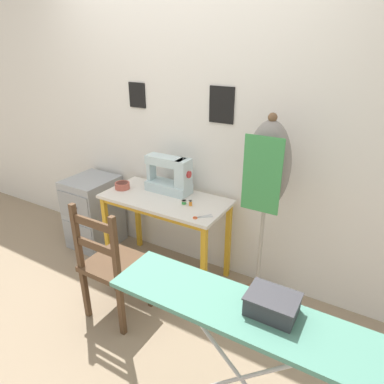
{
  "coord_description": "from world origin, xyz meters",
  "views": [
    {
      "loc": [
        1.47,
        -1.81,
        1.87
      ],
      "look_at": [
        0.27,
        0.23,
        0.84
      ],
      "focal_mm": 32.0,
      "sensor_mm": 36.0,
      "label": 1
    }
  ],
  "objects_px": {
    "scissors": "(200,217)",
    "filing_cabinet": "(94,212)",
    "fabric_bowl": "(122,185)",
    "thread_spool_mid_table": "(190,203)",
    "wooden_chair": "(113,265)",
    "sewing_machine": "(171,176)",
    "thread_spool_near_machine": "(184,202)",
    "ironing_board": "(246,319)",
    "dress_form": "(267,178)",
    "storage_box": "(272,304)"
  },
  "relations": [
    {
      "from": "filing_cabinet",
      "to": "wooden_chair",
      "type": "bearing_deg",
      "value": -37.28
    },
    {
      "from": "thread_spool_near_machine",
      "to": "thread_spool_mid_table",
      "type": "bearing_deg",
      "value": 2.41
    },
    {
      "from": "wooden_chair",
      "to": "dress_form",
      "type": "distance_m",
      "value": 1.23
    },
    {
      "from": "fabric_bowl",
      "to": "thread_spool_mid_table",
      "type": "height_order",
      "value": "fabric_bowl"
    },
    {
      "from": "scissors",
      "to": "ironing_board",
      "type": "xyz_separation_m",
      "value": [
        0.68,
        -0.8,
        0.05
      ]
    },
    {
      "from": "sewing_machine",
      "to": "fabric_bowl",
      "type": "height_order",
      "value": "sewing_machine"
    },
    {
      "from": "filing_cabinet",
      "to": "dress_form",
      "type": "relative_size",
      "value": 0.47
    },
    {
      "from": "sewing_machine",
      "to": "dress_form",
      "type": "height_order",
      "value": "dress_form"
    },
    {
      "from": "thread_spool_near_machine",
      "to": "storage_box",
      "type": "bearing_deg",
      "value": -41.79
    },
    {
      "from": "thread_spool_mid_table",
      "to": "ironing_board",
      "type": "relative_size",
      "value": 0.03
    },
    {
      "from": "fabric_bowl",
      "to": "thread_spool_near_machine",
      "type": "height_order",
      "value": "fabric_bowl"
    },
    {
      "from": "thread_spool_near_machine",
      "to": "ironing_board",
      "type": "bearing_deg",
      "value": -46.15
    },
    {
      "from": "sewing_machine",
      "to": "thread_spool_mid_table",
      "type": "distance_m",
      "value": 0.33
    },
    {
      "from": "filing_cabinet",
      "to": "ironing_board",
      "type": "distance_m",
      "value": 2.24
    },
    {
      "from": "scissors",
      "to": "dress_form",
      "type": "xyz_separation_m",
      "value": [
        0.4,
        0.2,
        0.32
      ]
    },
    {
      "from": "scissors",
      "to": "thread_spool_near_machine",
      "type": "distance_m",
      "value": 0.25
    },
    {
      "from": "thread_spool_mid_table",
      "to": "wooden_chair",
      "type": "xyz_separation_m",
      "value": [
        -0.29,
        -0.6,
        -0.31
      ]
    },
    {
      "from": "dress_form",
      "to": "ironing_board",
      "type": "bearing_deg",
      "value": -74.56
    },
    {
      "from": "thread_spool_mid_table",
      "to": "wooden_chair",
      "type": "bearing_deg",
      "value": -115.68
    },
    {
      "from": "fabric_bowl",
      "to": "thread_spool_mid_table",
      "type": "distance_m",
      "value": 0.68
    },
    {
      "from": "filing_cabinet",
      "to": "dress_form",
      "type": "xyz_separation_m",
      "value": [
        1.69,
        0.02,
        0.69
      ]
    },
    {
      "from": "thread_spool_mid_table",
      "to": "sewing_machine",
      "type": "bearing_deg",
      "value": 152.66
    },
    {
      "from": "sewing_machine",
      "to": "scissors",
      "type": "xyz_separation_m",
      "value": [
        0.43,
        -0.27,
        -0.14
      ]
    },
    {
      "from": "storage_box",
      "to": "scissors",
      "type": "bearing_deg",
      "value": 135.81
    },
    {
      "from": "scissors",
      "to": "ironing_board",
      "type": "relative_size",
      "value": 0.1
    },
    {
      "from": "wooden_chair",
      "to": "filing_cabinet",
      "type": "bearing_deg",
      "value": 142.72
    },
    {
      "from": "fabric_bowl",
      "to": "thread_spool_near_machine",
      "type": "xyz_separation_m",
      "value": [
        0.62,
        0.0,
        -0.01
      ]
    },
    {
      "from": "dress_form",
      "to": "storage_box",
      "type": "height_order",
      "value": "dress_form"
    },
    {
      "from": "fabric_bowl",
      "to": "scissors",
      "type": "relative_size",
      "value": 0.99
    },
    {
      "from": "filing_cabinet",
      "to": "dress_form",
      "type": "distance_m",
      "value": 1.83
    },
    {
      "from": "sewing_machine",
      "to": "ironing_board",
      "type": "bearing_deg",
      "value": -44.08
    },
    {
      "from": "wooden_chair",
      "to": "dress_form",
      "type": "relative_size",
      "value": 0.63
    },
    {
      "from": "filing_cabinet",
      "to": "ironing_board",
      "type": "xyz_separation_m",
      "value": [
        1.97,
        -0.98,
        0.42
      ]
    },
    {
      "from": "fabric_bowl",
      "to": "thread_spool_mid_table",
      "type": "xyz_separation_m",
      "value": [
        0.68,
        0.01,
        -0.01
      ]
    },
    {
      "from": "fabric_bowl",
      "to": "filing_cabinet",
      "type": "height_order",
      "value": "fabric_bowl"
    },
    {
      "from": "fabric_bowl",
      "to": "thread_spool_near_machine",
      "type": "relative_size",
      "value": 2.89
    },
    {
      "from": "thread_spool_near_machine",
      "to": "wooden_chair",
      "type": "height_order",
      "value": "wooden_chair"
    },
    {
      "from": "sewing_machine",
      "to": "storage_box",
      "type": "xyz_separation_m",
      "value": [
        1.2,
        -1.03,
        -0.0
      ]
    },
    {
      "from": "scissors",
      "to": "filing_cabinet",
      "type": "bearing_deg",
      "value": 171.99
    },
    {
      "from": "scissors",
      "to": "thread_spool_mid_table",
      "type": "xyz_separation_m",
      "value": [
        -0.16,
        0.13,
        0.02
      ]
    },
    {
      "from": "dress_form",
      "to": "storage_box",
      "type": "distance_m",
      "value": 1.04
    },
    {
      "from": "thread_spool_mid_table",
      "to": "storage_box",
      "type": "height_order",
      "value": "storage_box"
    },
    {
      "from": "scissors",
      "to": "thread_spool_near_machine",
      "type": "relative_size",
      "value": 2.91
    },
    {
      "from": "fabric_bowl",
      "to": "wooden_chair",
      "type": "relative_size",
      "value": 0.14
    },
    {
      "from": "filing_cabinet",
      "to": "dress_form",
      "type": "bearing_deg",
      "value": 0.6
    },
    {
      "from": "thread_spool_mid_table",
      "to": "storage_box",
      "type": "xyz_separation_m",
      "value": [
        0.93,
        -0.89,
        0.12
      ]
    },
    {
      "from": "thread_spool_near_machine",
      "to": "fabric_bowl",
      "type": "bearing_deg",
      "value": -179.62
    },
    {
      "from": "sewing_machine",
      "to": "wooden_chair",
      "type": "bearing_deg",
      "value": -91.04
    },
    {
      "from": "sewing_machine",
      "to": "wooden_chair",
      "type": "distance_m",
      "value": 0.85
    },
    {
      "from": "sewing_machine",
      "to": "filing_cabinet",
      "type": "height_order",
      "value": "sewing_machine"
    }
  ]
}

